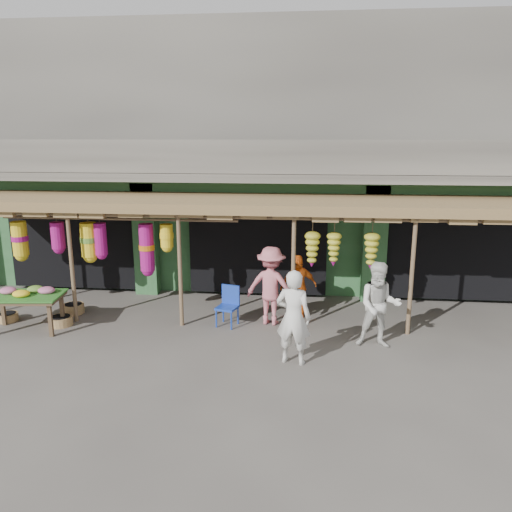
# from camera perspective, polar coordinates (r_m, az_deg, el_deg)

# --- Properties ---
(ground) EXTENTS (80.00, 80.00, 0.00)m
(ground) POSITION_cam_1_polar(r_m,az_deg,el_deg) (11.48, -0.85, -7.82)
(ground) COLOR #514C47
(ground) RESTS_ON ground
(building) EXTENTS (16.40, 6.80, 7.00)m
(building) POSITION_cam_1_polar(r_m,az_deg,el_deg) (15.55, 1.22, 10.59)
(building) COLOR gray
(building) RESTS_ON ground
(awning) EXTENTS (14.00, 2.70, 2.79)m
(awning) POSITION_cam_1_polar(r_m,az_deg,el_deg) (11.62, -1.43, 5.58)
(awning) COLOR brown
(awning) RESTS_ON ground
(flower_table) EXTENTS (1.70, 1.11, 0.97)m
(flower_table) POSITION_cam_1_polar(r_m,az_deg,el_deg) (12.01, -24.86, -4.23)
(flower_table) COLOR brown
(flower_table) RESTS_ON ground
(blue_chair) EXTENTS (0.53, 0.54, 0.91)m
(blue_chair) POSITION_cam_1_polar(r_m,az_deg,el_deg) (11.33, -3.15, -5.42)
(blue_chair) COLOR #193AA7
(blue_chair) RESTS_ON ground
(basket_left) EXTENTS (0.54, 0.54, 0.19)m
(basket_left) POSITION_cam_1_polar(r_m,az_deg,el_deg) (12.99, -26.49, -6.27)
(basket_left) COLOR olive
(basket_left) RESTS_ON ground
(basket_mid) EXTENTS (0.59, 0.59, 0.20)m
(basket_mid) POSITION_cam_1_polar(r_m,az_deg,el_deg) (12.23, -21.39, -6.92)
(basket_mid) COLOR #966A43
(basket_mid) RESTS_ON ground
(basket_right) EXTENTS (0.64, 0.64, 0.23)m
(basket_right) POSITION_cam_1_polar(r_m,az_deg,el_deg) (12.92, -20.11, -5.67)
(basket_right) COLOR #A47E4C
(basket_right) RESTS_ON ground
(person_front) EXTENTS (0.74, 0.57, 1.82)m
(person_front) POSITION_cam_1_polar(r_m,az_deg,el_deg) (9.36, 4.29, -6.99)
(person_front) COLOR silver
(person_front) RESTS_ON ground
(person_right) EXTENTS (0.89, 0.71, 1.77)m
(person_right) POSITION_cam_1_polar(r_m,az_deg,el_deg) (10.34, 13.91, -5.48)
(person_right) COLOR silver
(person_right) RESTS_ON ground
(person_vendor) EXTENTS (0.96, 0.66, 1.52)m
(person_vendor) POSITION_cam_1_polar(r_m,az_deg,el_deg) (11.70, 4.87, -3.51)
(person_vendor) COLOR #D85B14
(person_vendor) RESTS_ON ground
(person_shopper) EXTENTS (1.27, 0.90, 1.79)m
(person_shopper) POSITION_cam_1_polar(r_m,az_deg,el_deg) (11.27, 1.75, -3.41)
(person_shopper) COLOR #CD6C78
(person_shopper) RESTS_ON ground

